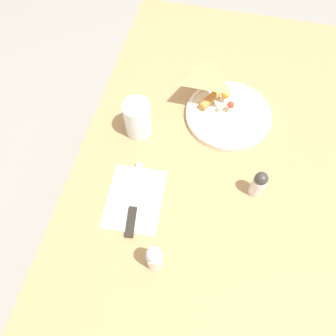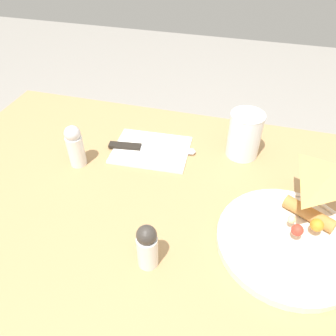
# 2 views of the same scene
# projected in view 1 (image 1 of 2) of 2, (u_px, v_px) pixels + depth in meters

# --- Properties ---
(ground_plane) EXTENTS (6.00, 6.00, 0.00)m
(ground_plane) POSITION_uv_depth(u_px,v_px,m) (199.00, 238.00, 1.47)
(ground_plane) COLOR gray
(dining_table) EXTENTS (1.21, 0.74, 0.70)m
(dining_table) POSITION_uv_depth(u_px,v_px,m) (216.00, 176.00, 0.94)
(dining_table) COLOR #A87F51
(dining_table) RESTS_ON ground_plane
(plate_pizza) EXTENTS (0.24, 0.24, 0.05)m
(plate_pizza) POSITION_uv_depth(u_px,v_px,m) (229.00, 113.00, 0.91)
(plate_pizza) COLOR silver
(plate_pizza) RESTS_ON dining_table
(milk_glass) EXTENTS (0.07, 0.07, 0.10)m
(milk_glass) POSITION_uv_depth(u_px,v_px,m) (138.00, 119.00, 0.85)
(milk_glass) COLOR white
(milk_glass) RESTS_ON dining_table
(napkin_folded) EXTENTS (0.18, 0.14, 0.00)m
(napkin_folded) POSITION_uv_depth(u_px,v_px,m) (135.00, 199.00, 0.79)
(napkin_folded) COLOR white
(napkin_folded) RESTS_ON dining_table
(butter_knife) EXTENTS (0.20, 0.05, 0.01)m
(butter_knife) POSITION_uv_depth(u_px,v_px,m) (134.00, 202.00, 0.79)
(butter_knife) COLOR black
(butter_knife) RESTS_ON napkin_folded
(salt_shaker) EXTENTS (0.04, 0.04, 0.10)m
(salt_shaker) POSITION_uv_depth(u_px,v_px,m) (155.00, 258.00, 0.68)
(salt_shaker) COLOR silver
(salt_shaker) RESTS_ON dining_table
(pepper_shaker) EXTENTS (0.03, 0.03, 0.09)m
(pepper_shaker) POSITION_uv_depth(u_px,v_px,m) (259.00, 184.00, 0.77)
(pepper_shaker) COLOR silver
(pepper_shaker) RESTS_ON dining_table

